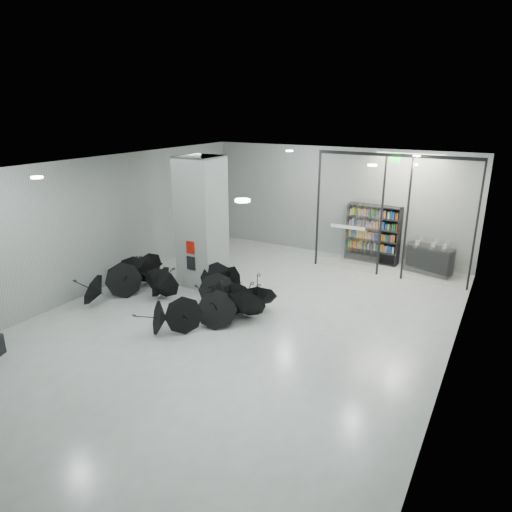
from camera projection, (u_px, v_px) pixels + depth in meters
The scene contains 9 objects.
room at pixel (236, 218), 10.96m from camera, with size 14.00×14.02×4.01m.
column at pixel (202, 222), 14.05m from camera, with size 1.20×1.20×4.00m, color slate.
fire_cabinet at pixel (190, 247), 13.74m from camera, with size 0.28×0.04×0.38m, color #A50A07.
info_panel at pixel (191, 263), 13.89m from camera, with size 0.30×0.03×0.42m, color black.
exit_sign at pixel (395, 160), 13.92m from camera, with size 0.30×0.06×0.15m, color #0CE533.
glass_partition at pixel (391, 212), 14.60m from camera, with size 5.06×0.08×4.00m.
bookshelf at pixel (373, 234), 16.39m from camera, with size 1.89×0.38×2.08m, color black, non-canonical shape.
shop_counter at pixel (428, 260), 15.44m from camera, with size 1.53×0.61×0.92m, color black.
umbrella_cluster at pixel (191, 295), 12.94m from camera, with size 5.69×4.05×1.31m.
Camera 1 is at (5.68, -9.09, 5.38)m, focal length 32.18 mm.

